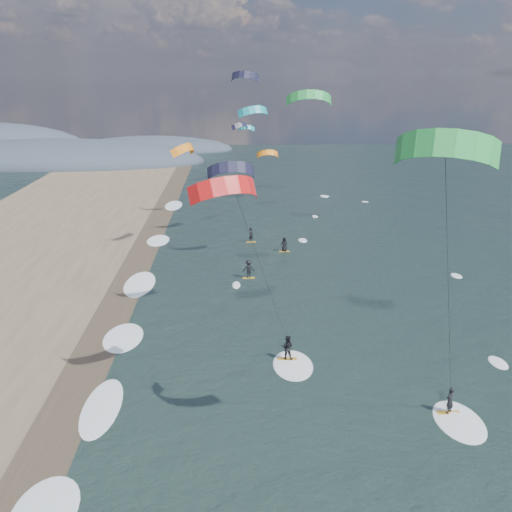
{
  "coord_description": "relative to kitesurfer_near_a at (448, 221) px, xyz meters",
  "views": [
    {
      "loc": [
        -2.53,
        -22.6,
        18.13
      ],
      "look_at": [
        -1.0,
        12.0,
        7.0
      ],
      "focal_mm": 40.0,
      "sensor_mm": 36.0,
      "label": 1
    }
  ],
  "objects": [
    {
      "name": "shoreline_surf",
      "position": [
        -17.15,
        15.07,
        -12.36
      ],
      "size": [
        2.4,
        79.4,
        0.11
      ],
      "color": "white",
      "rests_on": "ground"
    },
    {
      "name": "coastal_hills",
      "position": [
        -51.19,
        108.18,
        -12.36
      ],
      "size": [
        80.0,
        41.0,
        15.0
      ],
      "color": "#3D4756",
      "rests_on": "ground"
    },
    {
      "name": "kitesurfer_near_b",
      "position": [
        -7.65,
        7.27,
        -3.43
      ],
      "size": [
        7.08,
        8.8,
        13.91
      ],
      "color": "#BE8B21",
      "rests_on": "ground"
    },
    {
      "name": "bg_kite_field",
      "position": [
        -6.48,
        45.51,
        0.34
      ],
      "size": [
        14.54,
        65.33,
        12.06
      ],
      "color": "black",
      "rests_on": "ground"
    },
    {
      "name": "far_kitesurfers",
      "position": [
        -6.24,
        31.53,
        -11.5
      ],
      "size": [
        5.2,
        12.61,
        1.78
      ],
      "color": "#BE8B21",
      "rests_on": "ground"
    },
    {
      "name": "wet_sand_strip",
      "position": [
        -18.35,
        10.32,
        -12.36
      ],
      "size": [
        3.0,
        240.0,
        0.0
      ],
      "primitive_type": "cube",
      "color": "#382D23",
      "rests_on": "ground"
    },
    {
      "name": "kitesurfer_near_a",
      "position": [
        0.0,
        0.0,
        0.0
      ],
      "size": [
        7.71,
        8.9,
        16.58
      ],
      "color": "#BE8B21",
      "rests_on": "ground"
    },
    {
      "name": "ground",
      "position": [
        -6.35,
        0.32,
        -12.36
      ],
      "size": [
        260.0,
        260.0,
        0.0
      ],
      "primitive_type": "plane",
      "color": "black",
      "rests_on": "ground"
    }
  ]
}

